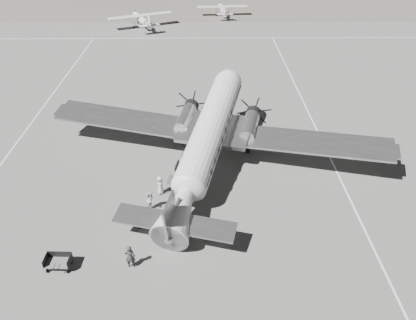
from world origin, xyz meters
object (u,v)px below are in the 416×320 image
object	(u,v)px
light_plane_right	(223,11)
baggage_cart_near	(144,218)
light_plane_left	(142,21)
dc3_airliner	(208,139)
ramp_agent	(151,200)
passenger	(160,185)
baggage_cart_far	(58,262)
ground_crew	(130,256)

from	to	relation	value
light_plane_right	baggage_cart_near	xyz separation A→B (m)	(-8.27, -59.58, -0.58)
light_plane_left	light_plane_right	size ratio (longest dim) A/B	1.18
dc3_airliner	ramp_agent	bearing A→B (deg)	-113.88
light_plane_right	passenger	bearing A→B (deg)	-102.08
light_plane_right	passenger	size ratio (longest dim) A/B	6.08
light_plane_right	baggage_cart_far	bearing A→B (deg)	-106.38
ground_crew	passenger	distance (m)	7.81
light_plane_left	light_plane_right	world-z (taller)	light_plane_left
baggage_cart_far	ramp_agent	world-z (taller)	ramp_agent
light_plane_right	baggage_cart_near	distance (m)	60.15
light_plane_right	passenger	distance (m)	56.56
light_plane_left	baggage_cart_near	bearing A→B (deg)	-107.31
light_plane_left	ramp_agent	xyz separation A→B (m)	(6.92, -49.96, -0.39)
light_plane_right	baggage_cart_far	distance (m)	65.21
baggage_cart_far	ramp_agent	xyz separation A→B (m)	(5.44, 5.85, 0.34)
light_plane_right	baggage_cart_far	size ratio (longest dim) A/B	5.77
dc3_airliner	light_plane_left	distance (m)	45.96
ground_crew	baggage_cart_far	bearing A→B (deg)	-3.82
baggage_cart_near	ramp_agent	distance (m)	1.68
baggage_cart_near	ground_crew	world-z (taller)	ground_crew
dc3_airliner	light_plane_right	size ratio (longest dim) A/B	3.15
light_plane_left	ramp_agent	world-z (taller)	light_plane_left
ground_crew	passenger	world-z (taller)	ground_crew
baggage_cart_far	light_plane_left	bearing A→B (deg)	93.61
light_plane_right	baggage_cart_far	xyz separation A→B (m)	(-13.29, -63.84, -0.54)
light_plane_left	baggage_cart_far	xyz separation A→B (m)	(1.48, -55.81, -0.73)
light_plane_right	passenger	world-z (taller)	light_plane_right
passenger	baggage_cart_far	bearing A→B (deg)	134.03
baggage_cart_near	ramp_agent	size ratio (longest dim) A/B	0.95
light_plane_left	ground_crew	bearing A→B (deg)	-108.18
dc3_airliner	baggage_cart_far	size ratio (longest dim) A/B	18.17
light_plane_left	baggage_cart_far	bearing A→B (deg)	-112.98
baggage_cart_near	baggage_cart_far	xyz separation A→B (m)	(-5.02, -4.26, 0.04)
dc3_airliner	baggage_cart_far	distance (m)	15.18
dc3_airliner	ramp_agent	world-z (taller)	dc3_airliner
light_plane_right	ground_crew	bearing A→B (deg)	-102.30
light_plane_left	passenger	size ratio (longest dim) A/B	7.18
dc3_airliner	passenger	size ratio (longest dim) A/B	19.15
light_plane_right	baggage_cart_far	world-z (taller)	light_plane_right
light_plane_right	dc3_airliner	bearing A→B (deg)	-98.40
dc3_airliner	ground_crew	xyz separation A→B (m)	(-5.13, -11.25, -2.07)
light_plane_left	passenger	bearing A→B (deg)	-105.71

